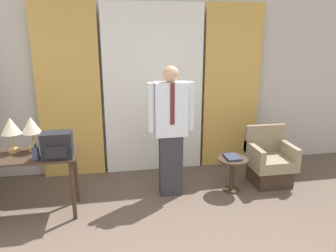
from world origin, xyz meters
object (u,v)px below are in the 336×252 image
at_px(table_lamp_left, 11,127).
at_px(side_table, 232,169).
at_px(bottle_near_edge, 36,153).
at_px(table_lamp_right, 31,126).
at_px(armchair, 269,162).
at_px(book, 232,157).
at_px(backpack, 57,145).
at_px(person, 171,127).
at_px(desk, 23,165).

bearing_deg(table_lamp_left, side_table, -0.16).
bearing_deg(bottle_near_edge, side_table, 7.22).
distance_m(table_lamp_right, armchair, 3.29).
distance_m(table_lamp_left, book, 2.85).
bearing_deg(armchair, backpack, -171.33).
xyz_separation_m(person, side_table, (0.86, -0.07, -0.63)).
relative_size(table_lamp_right, bottle_near_edge, 2.08).
distance_m(armchair, book, 0.68).
height_order(desk, backpack, backpack).
height_order(table_lamp_left, side_table, table_lamp_left).
height_order(table_lamp_left, armchair, table_lamp_left).
xyz_separation_m(desk, table_lamp_right, (0.11, 0.14, 0.42)).
relative_size(table_lamp_left, backpack, 1.26).
relative_size(person, book, 6.81).
bearing_deg(table_lamp_right, bottle_near_edge, -74.53).
relative_size(armchair, book, 3.24).
bearing_deg(bottle_near_edge, person, 13.38).
height_order(backpack, person, person).
relative_size(desk, person, 0.72).
height_order(desk, armchair, armchair).
xyz_separation_m(desk, book, (2.67, 0.14, -0.16)).
bearing_deg(desk, person, 6.37).
xyz_separation_m(person, armchair, (1.49, 0.09, -0.65)).
bearing_deg(person, book, -3.94).
relative_size(table_lamp_left, person, 0.24).
bearing_deg(person, table_lamp_right, -177.89).
height_order(bottle_near_edge, armchair, bottle_near_edge).
xyz_separation_m(desk, bottle_near_edge, (0.20, -0.18, 0.20)).
distance_m(backpack, side_table, 2.34).
relative_size(desk, side_table, 2.60).
distance_m(backpack, person, 1.43).
relative_size(desk, table_lamp_left, 2.98).
bearing_deg(person, backpack, -165.98).
bearing_deg(person, armchair, 3.56).
distance_m(person, book, 0.97).
height_order(person, armchair, person).
bearing_deg(table_lamp_right, book, 0.10).
xyz_separation_m(table_lamp_left, book, (2.79, 0.00, -0.58)).
bearing_deg(backpack, armchair, 8.67).
relative_size(desk, book, 4.90).
bearing_deg(side_table, table_lamp_left, 179.84).
distance_m(table_lamp_right, book, 2.62).
relative_size(table_lamp_left, bottle_near_edge, 2.08).
relative_size(table_lamp_left, armchair, 0.51).
distance_m(desk, book, 2.68).
xyz_separation_m(person, book, (0.85, -0.06, -0.46)).
xyz_separation_m(table_lamp_left, side_table, (2.79, -0.01, -0.75)).
height_order(table_lamp_left, backpack, table_lamp_left).
height_order(armchair, side_table, armchair).
height_order(desk, bottle_near_edge, bottle_near_edge).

